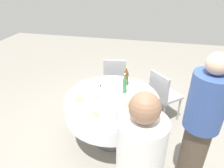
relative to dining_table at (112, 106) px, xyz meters
name	(u,v)px	position (x,y,z in m)	size (l,w,h in m)	color
ground_plane	(112,138)	(0.00, 0.00, -0.59)	(10.00, 10.00, 0.00)	gray
dining_table	(112,106)	(0.00, 0.00, 0.00)	(1.29, 1.29, 0.74)	white
bottle_green_north	(125,84)	(0.14, 0.14, 0.29)	(0.06, 0.06, 0.29)	#2D6B38
bottle_brown_south	(126,77)	(0.13, 0.37, 0.28)	(0.07, 0.07, 0.29)	#593314
bottle_clear_west	(101,96)	(-0.09, -0.22, 0.29)	(0.06, 0.06, 0.29)	silver
bottle_clear_outer	(137,111)	(0.37, -0.41, 0.27)	(0.07, 0.07, 0.27)	silver
wine_glass_outer	(115,115)	(0.15, -0.50, 0.26)	(0.07, 0.07, 0.16)	white
wine_glass_mid	(96,92)	(-0.19, -0.07, 0.25)	(0.07, 0.07, 0.15)	white
plate_near	(129,105)	(0.25, -0.15, 0.16)	(0.26, 0.26, 0.04)	white
plate_far	(96,115)	(-0.09, -0.44, 0.16)	(0.21, 0.21, 0.04)	white
plate_right	(97,87)	(-0.26, 0.18, 0.16)	(0.21, 0.21, 0.02)	white
plate_left	(80,100)	(-0.39, -0.18, 0.16)	(0.22, 0.22, 0.04)	white
knife_south	(120,80)	(0.02, 0.48, 0.15)	(0.18, 0.02, 0.01)	silver
fork_west	(141,97)	(0.38, 0.08, 0.15)	(0.18, 0.02, 0.01)	silver
fork_outer	(134,88)	(0.27, 0.28, 0.15)	(0.18, 0.02, 0.01)	silver
person_north	(199,129)	(1.00, -0.57, 0.28)	(0.34, 0.34, 1.66)	#4C3F33
chair_inner	(115,76)	(-0.18, 1.05, -0.07)	(0.46, 0.46, 0.87)	#99999E
chair_east	(163,93)	(0.69, 0.62, -0.07)	(0.56, 0.56, 0.87)	#99999E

